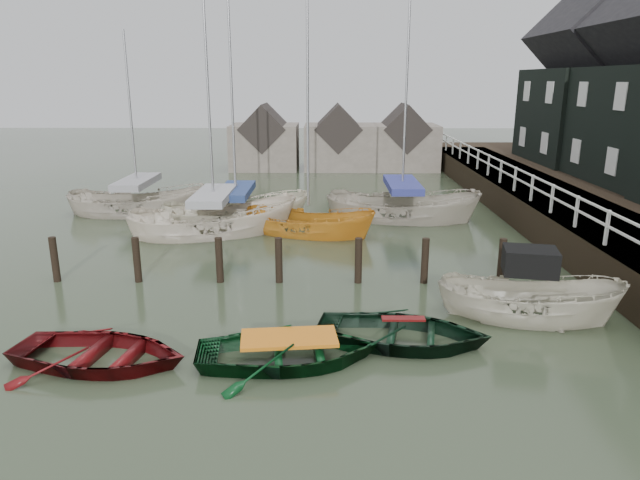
{
  "coord_description": "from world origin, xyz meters",
  "views": [
    {
      "loc": [
        0.23,
        -13.34,
        5.96
      ],
      "look_at": [
        0.04,
        2.78,
        1.4
      ],
      "focal_mm": 32.0,
      "sensor_mm": 36.0,
      "label": 1
    }
  ],
  "objects_px": {
    "motorboat": "(527,316)",
    "sailboat_e": "(139,213)",
    "rowboat_dkgreen": "(402,343)",
    "sailboat_b": "(237,223)",
    "sailboat_c": "(308,233)",
    "rowboat_red": "(101,364)",
    "sailboat_a": "(215,232)",
    "sailboat_d": "(401,218)",
    "rowboat_green": "(289,362)"
  },
  "relations": [
    {
      "from": "rowboat_red",
      "to": "rowboat_green",
      "type": "xyz_separation_m",
      "value": [
        4.09,
        0.13,
        0.0
      ]
    },
    {
      "from": "rowboat_green",
      "to": "sailboat_d",
      "type": "height_order",
      "value": "sailboat_d"
    },
    {
      "from": "rowboat_red",
      "to": "sailboat_b",
      "type": "distance_m",
      "value": 12.38
    },
    {
      "from": "rowboat_dkgreen",
      "to": "motorboat",
      "type": "xyz_separation_m",
      "value": [
        3.38,
        1.42,
        0.09
      ]
    },
    {
      "from": "rowboat_red",
      "to": "sailboat_d",
      "type": "bearing_deg",
      "value": -22.09
    },
    {
      "from": "sailboat_b",
      "to": "sailboat_e",
      "type": "bearing_deg",
      "value": 51.73
    },
    {
      "from": "sailboat_a",
      "to": "sailboat_e",
      "type": "bearing_deg",
      "value": 32.03
    },
    {
      "from": "rowboat_red",
      "to": "rowboat_dkgreen",
      "type": "xyz_separation_m",
      "value": [
        6.68,
        1.07,
        0.0
      ]
    },
    {
      "from": "rowboat_red",
      "to": "sailboat_d",
      "type": "distance_m",
      "value": 15.67
    },
    {
      "from": "sailboat_a",
      "to": "rowboat_green",
      "type": "bearing_deg",
      "value": -179.61
    },
    {
      "from": "rowboat_dkgreen",
      "to": "rowboat_green",
      "type": "bearing_deg",
      "value": 121.23
    },
    {
      "from": "sailboat_b",
      "to": "sailboat_d",
      "type": "bearing_deg",
      "value": -97.65
    },
    {
      "from": "motorboat",
      "to": "sailboat_e",
      "type": "xyz_separation_m",
      "value": [
        -13.77,
        11.82,
        -0.03
      ]
    },
    {
      "from": "sailboat_c",
      "to": "rowboat_green",
      "type": "bearing_deg",
      "value": -161.23
    },
    {
      "from": "motorboat",
      "to": "sailboat_a",
      "type": "bearing_deg",
      "value": 60.33
    },
    {
      "from": "motorboat",
      "to": "sailboat_e",
      "type": "height_order",
      "value": "sailboat_e"
    },
    {
      "from": "motorboat",
      "to": "sailboat_c",
      "type": "height_order",
      "value": "sailboat_c"
    },
    {
      "from": "motorboat",
      "to": "sailboat_e",
      "type": "relative_size",
      "value": 0.52
    },
    {
      "from": "motorboat",
      "to": "sailboat_b",
      "type": "relative_size",
      "value": 0.43
    },
    {
      "from": "rowboat_dkgreen",
      "to": "sailboat_c",
      "type": "relative_size",
      "value": 0.37
    },
    {
      "from": "rowboat_dkgreen",
      "to": "sailboat_e",
      "type": "relative_size",
      "value": 0.43
    },
    {
      "from": "rowboat_dkgreen",
      "to": "sailboat_a",
      "type": "bearing_deg",
      "value": 43.72
    },
    {
      "from": "sailboat_c",
      "to": "sailboat_b",
      "type": "bearing_deg",
      "value": 84.52
    },
    {
      "from": "sailboat_d",
      "to": "sailboat_b",
      "type": "bearing_deg",
      "value": 110.18
    },
    {
      "from": "rowboat_dkgreen",
      "to": "sailboat_a",
      "type": "distance_m",
      "value": 11.63
    },
    {
      "from": "rowboat_green",
      "to": "sailboat_c",
      "type": "relative_size",
      "value": 0.37
    },
    {
      "from": "rowboat_green",
      "to": "rowboat_dkgreen",
      "type": "distance_m",
      "value": 2.75
    },
    {
      "from": "rowboat_green",
      "to": "rowboat_dkgreen",
      "type": "relative_size",
      "value": 1.0
    },
    {
      "from": "sailboat_a",
      "to": "sailboat_c",
      "type": "bearing_deg",
      "value": -107.91
    },
    {
      "from": "rowboat_dkgreen",
      "to": "sailboat_d",
      "type": "distance_m",
      "value": 12.37
    },
    {
      "from": "rowboat_red",
      "to": "rowboat_green",
      "type": "height_order",
      "value": "rowboat_green"
    },
    {
      "from": "rowboat_red",
      "to": "motorboat",
      "type": "bearing_deg",
      "value": -66.63
    },
    {
      "from": "rowboat_dkgreen",
      "to": "sailboat_b",
      "type": "height_order",
      "value": "sailboat_b"
    },
    {
      "from": "rowboat_red",
      "to": "sailboat_e",
      "type": "distance_m",
      "value": 14.78
    },
    {
      "from": "rowboat_green",
      "to": "motorboat",
      "type": "bearing_deg",
      "value": -74.76
    },
    {
      "from": "sailboat_e",
      "to": "sailboat_a",
      "type": "bearing_deg",
      "value": -131.87
    },
    {
      "from": "motorboat",
      "to": "sailboat_e",
      "type": "bearing_deg",
      "value": 60.78
    },
    {
      "from": "rowboat_red",
      "to": "sailboat_c",
      "type": "height_order",
      "value": "sailboat_c"
    },
    {
      "from": "sailboat_a",
      "to": "sailboat_d",
      "type": "relative_size",
      "value": 0.99
    },
    {
      "from": "rowboat_dkgreen",
      "to": "sailboat_c",
      "type": "bearing_deg",
      "value": 25.54
    },
    {
      "from": "motorboat",
      "to": "sailboat_d",
      "type": "bearing_deg",
      "value": 21.15
    },
    {
      "from": "sailboat_a",
      "to": "sailboat_e",
      "type": "xyz_separation_m",
      "value": [
        -4.15,
        3.43,
        -0.0
      ]
    },
    {
      "from": "motorboat",
      "to": "sailboat_a",
      "type": "xyz_separation_m",
      "value": [
        -9.62,
        8.39,
        -0.02
      ]
    },
    {
      "from": "sailboat_a",
      "to": "sailboat_b",
      "type": "bearing_deg",
      "value": -42.72
    },
    {
      "from": "rowboat_red",
      "to": "sailboat_c",
      "type": "relative_size",
      "value": 0.36
    },
    {
      "from": "sailboat_e",
      "to": "sailboat_b",
      "type": "bearing_deg",
      "value": -114.71
    },
    {
      "from": "rowboat_green",
      "to": "sailboat_e",
      "type": "bearing_deg",
      "value": 22.48
    },
    {
      "from": "rowboat_dkgreen",
      "to": "sailboat_b",
      "type": "relative_size",
      "value": 0.35
    },
    {
      "from": "rowboat_green",
      "to": "sailboat_a",
      "type": "distance_m",
      "value": 11.35
    },
    {
      "from": "sailboat_a",
      "to": "sailboat_c",
      "type": "distance_m",
      "value": 3.74
    }
  ]
}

